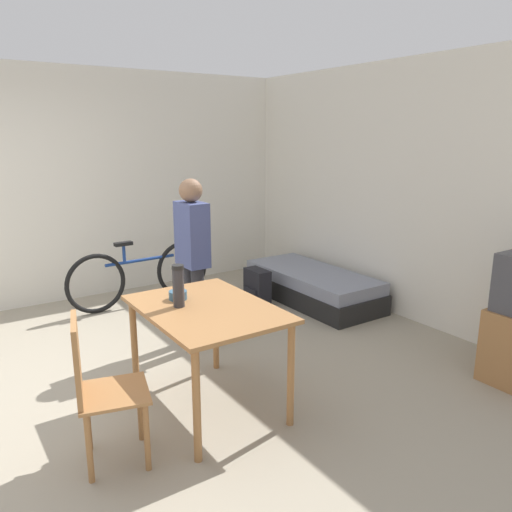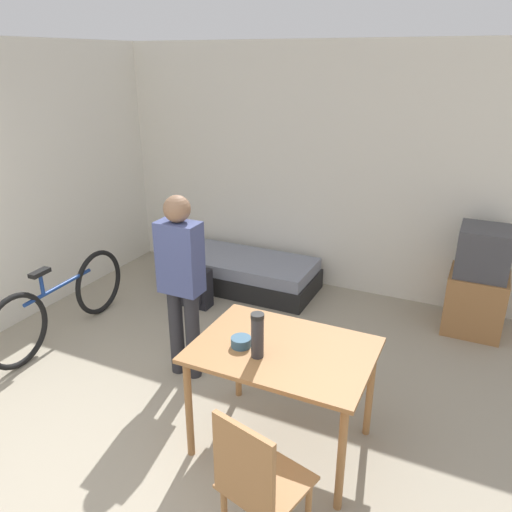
{
  "view_description": "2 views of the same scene",
  "coord_description": "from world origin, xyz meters",
  "px_view_note": "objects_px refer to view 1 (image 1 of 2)",
  "views": [
    {
      "loc": [
        3.7,
        -0.46,
        1.96
      ],
      "look_at": [
        0.08,
        1.97,
        0.88
      ],
      "focal_mm": 35.0,
      "sensor_mm": 36.0,
      "label": 1
    },
    {
      "loc": [
        1.79,
        -1.49,
        2.53
      ],
      "look_at": [
        0.11,
        2.07,
        0.95
      ],
      "focal_mm": 35.0,
      "sensor_mm": 36.0,
      "label": 2
    }
  ],
  "objects_px": {
    "wooden_chair": "(97,384)",
    "bicycle": "(141,275)",
    "daybed": "(312,286)",
    "dining_table": "(207,319)",
    "backpack": "(257,288)",
    "person_standing": "(193,252)",
    "thermos_flask": "(178,284)",
    "mate_bowl": "(178,295)"
  },
  "relations": [
    {
      "from": "daybed",
      "to": "thermos_flask",
      "type": "relative_size",
      "value": 5.9
    },
    {
      "from": "dining_table",
      "to": "bicycle",
      "type": "distance_m",
      "value": 2.51
    },
    {
      "from": "thermos_flask",
      "to": "backpack",
      "type": "xyz_separation_m",
      "value": [
        -1.53,
        1.69,
        -0.73
      ]
    },
    {
      "from": "dining_table",
      "to": "mate_bowl",
      "type": "height_order",
      "value": "mate_bowl"
    },
    {
      "from": "backpack",
      "to": "dining_table",
      "type": "bearing_deg",
      "value": -43.05
    },
    {
      "from": "dining_table",
      "to": "bicycle",
      "type": "xyz_separation_m",
      "value": [
        -2.45,
        0.45,
        -0.33
      ]
    },
    {
      "from": "bicycle",
      "to": "thermos_flask",
      "type": "height_order",
      "value": "thermos_flask"
    },
    {
      "from": "bicycle",
      "to": "mate_bowl",
      "type": "bearing_deg",
      "value": -13.92
    },
    {
      "from": "thermos_flask",
      "to": "mate_bowl",
      "type": "distance_m",
      "value": 0.21
    },
    {
      "from": "wooden_chair",
      "to": "bicycle",
      "type": "relative_size",
      "value": 0.53
    },
    {
      "from": "dining_table",
      "to": "wooden_chair",
      "type": "relative_size",
      "value": 1.23
    },
    {
      "from": "person_standing",
      "to": "mate_bowl",
      "type": "bearing_deg",
      "value": -33.34
    },
    {
      "from": "wooden_chair",
      "to": "backpack",
      "type": "distance_m",
      "value": 3.02
    },
    {
      "from": "person_standing",
      "to": "wooden_chair",
      "type": "bearing_deg",
      "value": -45.33
    },
    {
      "from": "dining_table",
      "to": "thermos_flask",
      "type": "xyz_separation_m",
      "value": [
        -0.11,
        -0.16,
        0.26
      ]
    },
    {
      "from": "person_standing",
      "to": "mate_bowl",
      "type": "relative_size",
      "value": 11.89
    },
    {
      "from": "thermos_flask",
      "to": "mate_bowl",
      "type": "relative_size",
      "value": 2.28
    },
    {
      "from": "bicycle",
      "to": "person_standing",
      "type": "distance_m",
      "value": 1.5
    },
    {
      "from": "person_standing",
      "to": "backpack",
      "type": "xyz_separation_m",
      "value": [
        -0.58,
        1.1,
        -0.69
      ]
    },
    {
      "from": "daybed",
      "to": "backpack",
      "type": "xyz_separation_m",
      "value": [
        -0.21,
        -0.66,
        0.03
      ]
    },
    {
      "from": "dining_table",
      "to": "backpack",
      "type": "bearing_deg",
      "value": 136.95
    },
    {
      "from": "daybed",
      "to": "thermos_flask",
      "type": "xyz_separation_m",
      "value": [
        1.32,
        -2.34,
        0.76
      ]
    },
    {
      "from": "daybed",
      "to": "wooden_chair",
      "type": "relative_size",
      "value": 1.89
    },
    {
      "from": "dining_table",
      "to": "bicycle",
      "type": "bearing_deg",
      "value": 169.63
    },
    {
      "from": "daybed",
      "to": "dining_table",
      "type": "distance_m",
      "value": 2.66
    },
    {
      "from": "dining_table",
      "to": "thermos_flask",
      "type": "height_order",
      "value": "thermos_flask"
    },
    {
      "from": "daybed",
      "to": "wooden_chair",
      "type": "distance_m",
      "value": 3.46
    },
    {
      "from": "wooden_chair",
      "to": "daybed",
      "type": "bearing_deg",
      "value": 118.34
    },
    {
      "from": "wooden_chair",
      "to": "person_standing",
      "type": "distance_m",
      "value": 1.83
    },
    {
      "from": "wooden_chair",
      "to": "bicycle",
      "type": "xyz_separation_m",
      "value": [
        -2.66,
        1.29,
        -0.17
      ]
    },
    {
      "from": "wooden_chair",
      "to": "backpack",
      "type": "relative_size",
      "value": 2.16
    },
    {
      "from": "person_standing",
      "to": "bicycle",
      "type": "bearing_deg",
      "value": 179.26
    },
    {
      "from": "daybed",
      "to": "backpack",
      "type": "relative_size",
      "value": 4.09
    },
    {
      "from": "thermos_flask",
      "to": "bicycle",
      "type": "bearing_deg",
      "value": 165.52
    },
    {
      "from": "bicycle",
      "to": "person_standing",
      "type": "relative_size",
      "value": 1.12
    },
    {
      "from": "bicycle",
      "to": "dining_table",
      "type": "bearing_deg",
      "value": -10.37
    },
    {
      "from": "daybed",
      "to": "wooden_chair",
      "type": "bearing_deg",
      "value": -61.66
    },
    {
      "from": "daybed",
      "to": "mate_bowl",
      "type": "bearing_deg",
      "value": -62.8
    },
    {
      "from": "person_standing",
      "to": "backpack",
      "type": "distance_m",
      "value": 1.42
    },
    {
      "from": "daybed",
      "to": "bicycle",
      "type": "height_order",
      "value": "bicycle"
    },
    {
      "from": "bicycle",
      "to": "mate_bowl",
      "type": "height_order",
      "value": "mate_bowl"
    },
    {
      "from": "bicycle",
      "to": "backpack",
      "type": "xyz_separation_m",
      "value": [
        0.81,
        1.08,
        -0.14
      ]
    }
  ]
}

